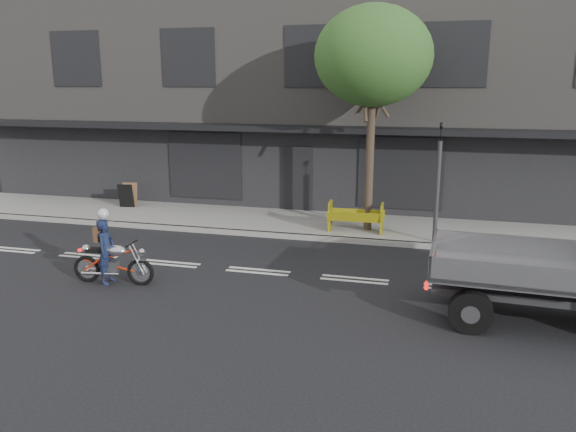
# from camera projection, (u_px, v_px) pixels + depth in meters

# --- Properties ---
(ground) EXTENTS (80.00, 80.00, 0.00)m
(ground) POSITION_uv_depth(u_px,v_px,m) (258.00, 271.00, 13.90)
(ground) COLOR black
(ground) RESTS_ON ground
(sidewalk) EXTENTS (32.00, 3.20, 0.15)m
(sidewalk) POSITION_uv_depth(u_px,v_px,m) (302.00, 223.00, 18.31)
(sidewalk) COLOR gray
(sidewalk) RESTS_ON ground
(kerb) EXTENTS (32.00, 0.20, 0.15)m
(kerb) POSITION_uv_depth(u_px,v_px,m) (289.00, 236.00, 16.80)
(kerb) COLOR gray
(kerb) RESTS_ON ground
(building_main) EXTENTS (26.00, 10.00, 8.00)m
(building_main) POSITION_uv_depth(u_px,v_px,m) (338.00, 96.00, 23.60)
(building_main) COLOR slate
(building_main) RESTS_ON ground
(street_tree) EXTENTS (3.40, 3.40, 6.74)m
(street_tree) POSITION_uv_depth(u_px,v_px,m) (373.00, 57.00, 16.08)
(street_tree) COLOR #382B21
(street_tree) RESTS_ON ground
(traffic_light_pole) EXTENTS (0.12, 0.12, 3.50)m
(traffic_light_pole) POSITION_uv_depth(u_px,v_px,m) (437.00, 189.00, 15.64)
(traffic_light_pole) COLOR #2D2D30
(traffic_light_pole) RESTS_ON ground
(motorcycle) EXTENTS (1.99, 0.58, 1.02)m
(motorcycle) POSITION_uv_depth(u_px,v_px,m) (113.00, 262.00, 12.97)
(motorcycle) COLOR black
(motorcycle) RESTS_ON ground
(rider) EXTENTS (0.41, 0.58, 1.53)m
(rider) POSITION_uv_depth(u_px,v_px,m) (106.00, 251.00, 12.95)
(rider) COLOR #161E3C
(rider) RESTS_ON ground
(construction_barrier) EXTENTS (1.70, 0.74, 0.94)m
(construction_barrier) POSITION_uv_depth(u_px,v_px,m) (355.00, 218.00, 16.69)
(construction_barrier) COLOR #FFEE0D
(construction_barrier) RESTS_ON sidewalk
(sandwich_board) EXTENTS (0.59, 0.44, 0.86)m
(sandwich_board) POSITION_uv_depth(u_px,v_px,m) (126.00, 196.00, 20.17)
(sandwich_board) COLOR black
(sandwich_board) RESTS_ON sidewalk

